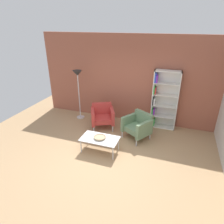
{
  "coord_description": "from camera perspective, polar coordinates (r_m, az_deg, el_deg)",
  "views": [
    {
      "loc": [
        1.53,
        -3.79,
        3.21
      ],
      "look_at": [
        -0.1,
        0.84,
        0.95
      ],
      "focal_mm": 31.48,
      "sensor_mm": 36.0,
      "label": 1
    }
  ],
  "objects": [
    {
      "name": "ground_plane",
      "position": [
        5.19,
        -2.11,
        -13.45
      ],
      "size": [
        8.32,
        8.32,
        0.0
      ],
      "primitive_type": "plane",
      "color": "tan"
    },
    {
      "name": "brick_back_panel",
      "position": [
        6.67,
        5.51,
        9.32
      ],
      "size": [
        6.4,
        0.12,
        2.9
      ],
      "primitive_type": "cube",
      "color": "#9E5642",
      "rests_on": "ground_plane"
    },
    {
      "name": "bookshelf_tall",
      "position": [
        6.47,
        14.61,
        3.3
      ],
      "size": [
        0.8,
        0.3,
        1.9
      ],
      "color": "silver",
      "rests_on": "ground_plane"
    },
    {
      "name": "coffee_table_low",
      "position": [
        5.27,
        -3.57,
        -7.93
      ],
      "size": [
        1.0,
        0.56,
        0.4
      ],
      "color": "silver",
      "rests_on": "ground_plane"
    },
    {
      "name": "decorative_bowl",
      "position": [
        5.24,
        -3.59,
        -7.32
      ],
      "size": [
        0.32,
        0.32,
        0.05
      ],
      "color": "tan",
      "rests_on": "coffee_table_low"
    },
    {
      "name": "armchair_spare_guest",
      "position": [
        5.88,
        7.58,
        -3.86
      ],
      "size": [
        0.94,
        0.92,
        0.78
      ],
      "rotation": [
        0.0,
        0.0,
        -0.55
      ],
      "color": "slate",
      "rests_on": "ground_plane"
    },
    {
      "name": "armchair_corner_red",
      "position": [
        6.43,
        -2.82,
        -1.08
      ],
      "size": [
        0.92,
        0.89,
        0.78
      ],
      "rotation": [
        0.0,
        0.0,
        0.45
      ],
      "color": "#B73833",
      "rests_on": "ground_plane"
    },
    {
      "name": "floor_lamp_torchiere",
      "position": [
        6.84,
        -9.9,
        9.44
      ],
      "size": [
        0.32,
        0.32,
        1.74
      ],
      "color": "silver",
      "rests_on": "ground_plane"
    }
  ]
}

